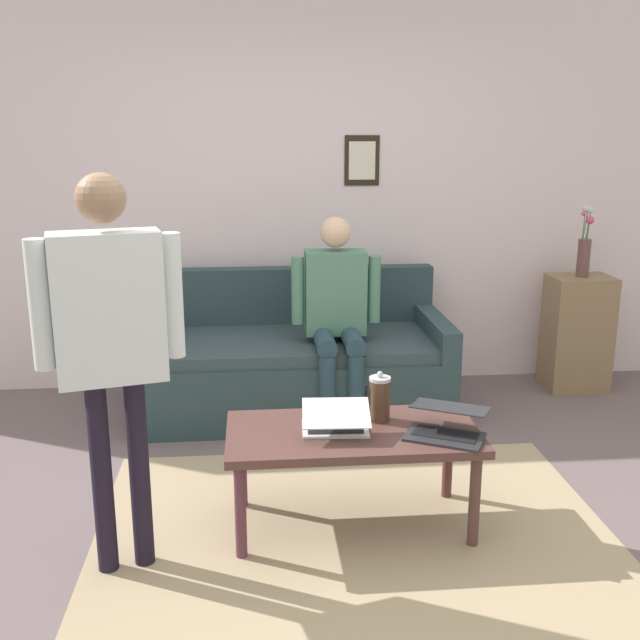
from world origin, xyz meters
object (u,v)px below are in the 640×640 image
Objects in this scene: side_shelf at (577,333)px; person_seated at (337,308)px; french_press at (379,399)px; laptop_center at (447,426)px; flower_vase at (584,250)px; couch at (295,364)px; laptop_left at (335,423)px; person_standing at (110,326)px; coffee_table at (353,441)px.

person_seated reaches higher than side_shelf.
french_press is at bearing 44.15° from side_shelf.
person_seated is (1.75, 0.44, 0.32)m from side_shelf.
flower_vase reaches higher than laptop_center.
flower_vase is (-2.00, -0.21, 0.69)m from couch.
laptop_left is at bearing 83.34° from person_seated.
side_shelf is (-2.00, -0.21, 0.10)m from couch.
french_press is at bearing 102.34° from couch.
person_standing is (2.82, 1.99, 0.65)m from side_shelf.
flower_vase is at bearing -127.66° from laptop_center.
laptop_center is 1.50m from person_standing.
person_seated reaches higher than coffee_table.
couch is 1.54m from coffee_table.
couch is 1.56m from laptop_left.
laptop_left is 0.39× the size of side_shelf.
person_standing is (0.91, 0.23, 0.53)m from laptop_left.
coffee_table is at bearing 43.63° from side_shelf.
laptop_left is 0.49m from laptop_center.
flower_vase is (-1.42, -1.84, 0.48)m from laptop_center.
person_standing is (1.40, 0.15, 0.53)m from laptop_center.
person_seated is at bearing 14.00° from side_shelf.
person_standing is at bearing 17.27° from french_press.
coffee_table is at bearing 96.53° from couch.
french_press is 1.27m from person_standing.
couch is 1.74m from laptop_center.
person_seated is at bearing -124.48° from person_standing.
side_shelf reaches higher than coffee_table.
laptop_left is 2.64m from flower_vase.
flower_vase is at bearing -135.01° from side_shelf.
coffee_table is 1.34m from person_seated.
person_standing is 1.91m from person_seated.
laptop_left is 0.64× the size of flower_vase.
couch is at bearing -70.40° from laptop_center.
coffee_table is 3.65× the size of laptop_left.
person_standing is at bearing 35.23° from flower_vase.
french_press reaches higher than coffee_table.
person_seated reaches higher than laptop_left.
laptop_center is 0.34m from french_press.
couch is 1.52× the size of person_seated.
laptop_left is 1.30× the size of french_press.
side_shelf is at bearing -135.85° from french_press.
coffee_table is 0.43m from laptop_center.
laptop_left is 1.08m from person_standing.
coffee_table is at bearing 86.78° from person_seated.
french_press is 0.19× the size of person_seated.
side_shelf is 0.59m from flower_vase.
couch is 0.54m from person_seated.
person_standing is at bearing 65.31° from couch.
couch reaches higher than coffee_table.
side_shelf reaches higher than french_press.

